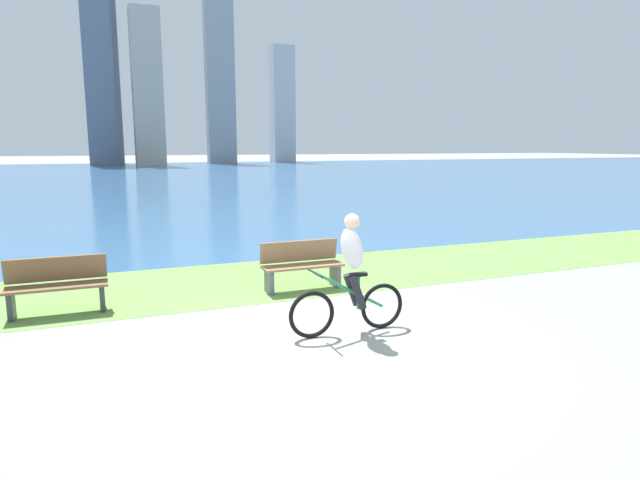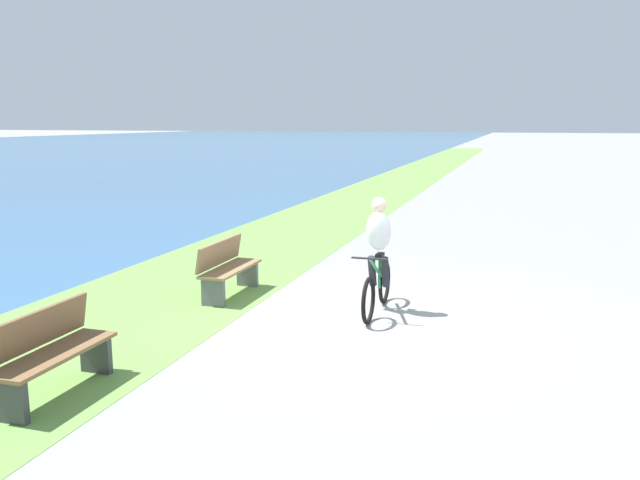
{
  "view_description": "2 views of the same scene",
  "coord_description": "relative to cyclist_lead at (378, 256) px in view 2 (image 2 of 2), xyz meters",
  "views": [
    {
      "loc": [
        -2.6,
        -6.72,
        2.63
      ],
      "look_at": [
        0.7,
        1.35,
        1.12
      ],
      "focal_mm": 30.65,
      "sensor_mm": 36.0,
      "label": 1
    },
    {
      "loc": [
        -8.54,
        -1.95,
        2.8
      ],
      "look_at": [
        0.45,
        0.85,
        1.07
      ],
      "focal_mm": 36.64,
      "sensor_mm": 36.0,
      "label": 2
    }
  ],
  "objects": [
    {
      "name": "bench_near_path",
      "position": [
        -3.9,
        2.57,
        -0.39
      ],
      "size": [
        1.5,
        0.47,
        0.9
      ],
      "color": "brown",
      "rests_on": "ground"
    },
    {
      "name": "grass_strip_bayside",
      "position": [
        -0.61,
        3.54,
        -0.84
      ],
      "size": [
        120.0,
        3.39,
        0.01
      ],
      "primitive_type": "cube",
      "color": "#6B9947",
      "rests_on": "ground"
    },
    {
      "name": "ground_plane",
      "position": [
        -0.61,
        -0.01,
        -0.84
      ],
      "size": [
        300.0,
        300.0,
        0.0
      ],
      "primitive_type": "plane",
      "color": "gray"
    },
    {
      "name": "cyclist_lead",
      "position": [
        0.0,
        0.0,
        0.0
      ],
      "size": [
        1.77,
        0.52,
        1.71
      ],
      "color": "black",
      "rests_on": "ground"
    },
    {
      "name": "bench_far_along_path",
      "position": [
        0.2,
        2.51,
        -0.39
      ],
      "size": [
        1.5,
        0.47,
        0.9
      ],
      "color": "olive",
      "rests_on": "ground"
    }
  ]
}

